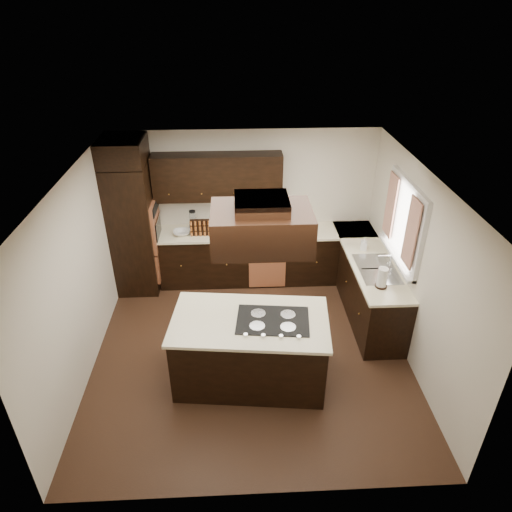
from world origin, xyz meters
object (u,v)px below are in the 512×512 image
spice_rack (200,227)px  range_hood (261,228)px  island (250,350)px  oven_column (134,229)px

spice_rack → range_hood: bearing=-69.5°
island → range_hood: bearing=-11.7°
oven_column → spice_rack: bearing=0.6°
oven_column → island: size_ratio=1.17×
range_hood → spice_rack: size_ratio=3.36×
island → range_hood: 1.73m
island → spice_rack: spice_rack is taller
island → spice_rack: bearing=113.7°
island → range_hood: range_hood is taller
oven_column → spice_rack: 1.04m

